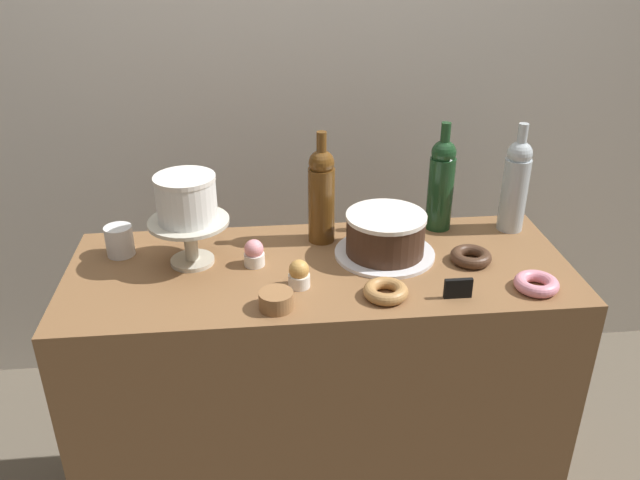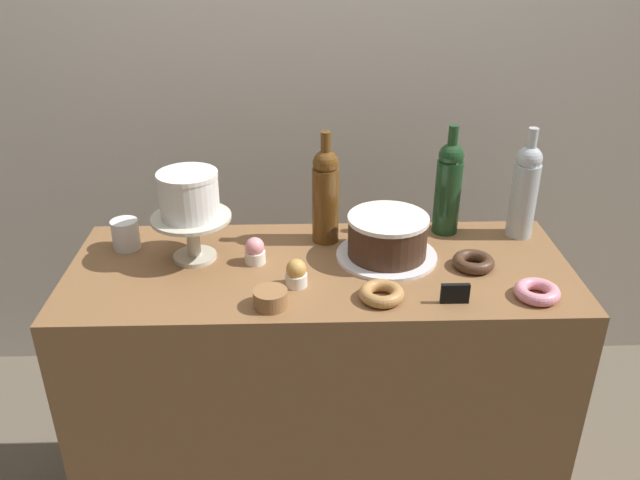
{
  "view_description": "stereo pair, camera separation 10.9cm",
  "coord_description": "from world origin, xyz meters",
  "px_view_note": "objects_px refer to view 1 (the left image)",
  "views": [
    {
      "loc": [
        -0.15,
        -1.51,
        1.75
      ],
      "look_at": [
        0.0,
        0.0,
        0.97
      ],
      "focal_mm": 36.46,
      "sensor_mm": 36.0,
      "label": 1
    },
    {
      "loc": [
        -0.04,
        -1.52,
        1.75
      ],
      "look_at": [
        0.0,
        0.0,
        0.97
      ],
      "focal_mm": 36.46,
      "sensor_mm": 36.0,
      "label": 2
    }
  ],
  "objects_px": {
    "donut_chocolate": "(471,257)",
    "cupcake_caramel": "(299,274)",
    "wine_bottle_amber": "(321,194)",
    "donut_pink": "(536,284)",
    "donut_maple": "(386,291)",
    "cake_stand_pedestal": "(190,234)",
    "chocolate_round_cake": "(386,233)",
    "white_layer_cake": "(186,198)",
    "price_sign_chalkboard": "(458,288)",
    "cupcake_strawberry": "(254,253)",
    "cookie_stack": "(276,300)",
    "wine_bottle_clear": "(515,184)",
    "coffee_cup_ceramic": "(120,241)",
    "wine_bottle_green": "(441,183)"
  },
  "relations": [
    {
      "from": "wine_bottle_clear",
      "to": "wine_bottle_amber",
      "type": "distance_m",
      "value": 0.57
    },
    {
      "from": "cookie_stack",
      "to": "wine_bottle_green",
      "type": "bearing_deg",
      "value": 38.31
    },
    {
      "from": "wine_bottle_green",
      "to": "cupcake_caramel",
      "type": "bearing_deg",
      "value": -145.6
    },
    {
      "from": "wine_bottle_amber",
      "to": "coffee_cup_ceramic",
      "type": "relative_size",
      "value": 3.83
    },
    {
      "from": "white_layer_cake",
      "to": "coffee_cup_ceramic",
      "type": "height_order",
      "value": "white_layer_cake"
    },
    {
      "from": "cookie_stack",
      "to": "price_sign_chalkboard",
      "type": "xyz_separation_m",
      "value": [
        0.45,
        0.0,
        0.0
      ]
    },
    {
      "from": "chocolate_round_cake",
      "to": "cake_stand_pedestal",
      "type": "bearing_deg",
      "value": 178.95
    },
    {
      "from": "donut_chocolate",
      "to": "price_sign_chalkboard",
      "type": "distance_m",
      "value": 0.19
    },
    {
      "from": "price_sign_chalkboard",
      "to": "chocolate_round_cake",
      "type": "bearing_deg",
      "value": 120.24
    },
    {
      "from": "wine_bottle_clear",
      "to": "wine_bottle_amber",
      "type": "xyz_separation_m",
      "value": [
        -0.57,
        -0.02,
        0.0
      ]
    },
    {
      "from": "donut_pink",
      "to": "cake_stand_pedestal",
      "type": "bearing_deg",
      "value": 165.36
    },
    {
      "from": "cake_stand_pedestal",
      "to": "donut_pink",
      "type": "distance_m",
      "value": 0.91
    },
    {
      "from": "cake_stand_pedestal",
      "to": "wine_bottle_amber",
      "type": "relative_size",
      "value": 0.66
    },
    {
      "from": "cupcake_strawberry",
      "to": "cookie_stack",
      "type": "distance_m",
      "value": 0.23
    },
    {
      "from": "donut_pink",
      "to": "price_sign_chalkboard",
      "type": "xyz_separation_m",
      "value": [
        -0.21,
        -0.02,
        0.01
      ]
    },
    {
      "from": "donut_chocolate",
      "to": "donut_maple",
      "type": "height_order",
      "value": "same"
    },
    {
      "from": "wine_bottle_amber",
      "to": "donut_pink",
      "type": "relative_size",
      "value": 2.91
    },
    {
      "from": "white_layer_cake",
      "to": "coffee_cup_ceramic",
      "type": "bearing_deg",
      "value": 161.47
    },
    {
      "from": "price_sign_chalkboard",
      "to": "coffee_cup_ceramic",
      "type": "relative_size",
      "value": 0.82
    },
    {
      "from": "donut_pink",
      "to": "donut_maple",
      "type": "distance_m",
      "value": 0.39
    },
    {
      "from": "donut_chocolate",
      "to": "coffee_cup_ceramic",
      "type": "xyz_separation_m",
      "value": [
        -0.95,
        0.14,
        0.03
      ]
    },
    {
      "from": "cookie_stack",
      "to": "price_sign_chalkboard",
      "type": "relative_size",
      "value": 1.2
    },
    {
      "from": "donut_maple",
      "to": "wine_bottle_clear",
      "type": "bearing_deg",
      "value": 37.69
    },
    {
      "from": "donut_maple",
      "to": "cookie_stack",
      "type": "xyz_separation_m",
      "value": [
        -0.27,
        -0.02,
        0.01
      ]
    },
    {
      "from": "cupcake_caramel",
      "to": "donut_maple",
      "type": "height_order",
      "value": "cupcake_caramel"
    },
    {
      "from": "wine_bottle_clear",
      "to": "cupcake_strawberry",
      "type": "relative_size",
      "value": 4.38
    },
    {
      "from": "price_sign_chalkboard",
      "to": "cupcake_caramel",
      "type": "bearing_deg",
      "value": 166.47
    },
    {
      "from": "wine_bottle_green",
      "to": "donut_maple",
      "type": "height_order",
      "value": "wine_bottle_green"
    },
    {
      "from": "donut_chocolate",
      "to": "white_layer_cake",
      "type": "bearing_deg",
      "value": 174.53
    },
    {
      "from": "wine_bottle_clear",
      "to": "cupcake_caramel",
      "type": "bearing_deg",
      "value": -157.48
    },
    {
      "from": "white_layer_cake",
      "to": "wine_bottle_clear",
      "type": "xyz_separation_m",
      "value": [
        0.93,
        0.12,
        -0.05
      ]
    },
    {
      "from": "white_layer_cake",
      "to": "donut_maple",
      "type": "height_order",
      "value": "white_layer_cake"
    },
    {
      "from": "donut_chocolate",
      "to": "donut_pink",
      "type": "relative_size",
      "value": 1.0
    },
    {
      "from": "cookie_stack",
      "to": "coffee_cup_ceramic",
      "type": "bearing_deg",
      "value": 142.94
    },
    {
      "from": "wine_bottle_amber",
      "to": "cupcake_strawberry",
      "type": "height_order",
      "value": "wine_bottle_amber"
    },
    {
      "from": "donut_pink",
      "to": "price_sign_chalkboard",
      "type": "height_order",
      "value": "price_sign_chalkboard"
    },
    {
      "from": "donut_chocolate",
      "to": "cupcake_caramel",
      "type": "bearing_deg",
      "value": -170.31
    },
    {
      "from": "wine_bottle_clear",
      "to": "donut_chocolate",
      "type": "distance_m",
      "value": 0.29
    },
    {
      "from": "cookie_stack",
      "to": "cupcake_caramel",
      "type": "bearing_deg",
      "value": 56.97
    },
    {
      "from": "cake_stand_pedestal",
      "to": "chocolate_round_cake",
      "type": "relative_size",
      "value": 0.97
    },
    {
      "from": "cupcake_strawberry",
      "to": "donut_chocolate",
      "type": "height_order",
      "value": "cupcake_strawberry"
    },
    {
      "from": "cupcake_strawberry",
      "to": "donut_chocolate",
      "type": "distance_m",
      "value": 0.59
    },
    {
      "from": "chocolate_round_cake",
      "to": "coffee_cup_ceramic",
      "type": "bearing_deg",
      "value": 173.97
    },
    {
      "from": "wine_bottle_green",
      "to": "donut_pink",
      "type": "relative_size",
      "value": 2.91
    },
    {
      "from": "wine_bottle_green",
      "to": "donut_chocolate",
      "type": "distance_m",
      "value": 0.26
    },
    {
      "from": "price_sign_chalkboard",
      "to": "coffee_cup_ceramic",
      "type": "bearing_deg",
      "value": 160.12
    },
    {
      "from": "chocolate_round_cake",
      "to": "cookie_stack",
      "type": "relative_size",
      "value": 2.62
    },
    {
      "from": "cookie_stack",
      "to": "chocolate_round_cake",
      "type": "bearing_deg",
      "value": 37.6
    },
    {
      "from": "donut_chocolate",
      "to": "wine_bottle_amber",
      "type": "bearing_deg",
      "value": 156.18
    },
    {
      "from": "cupcake_strawberry",
      "to": "price_sign_chalkboard",
      "type": "relative_size",
      "value": 1.06
    }
  ]
}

